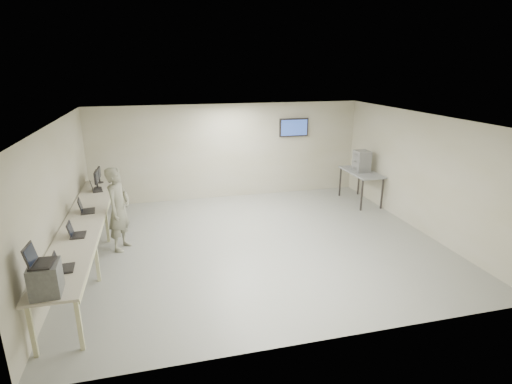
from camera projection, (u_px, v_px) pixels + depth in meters
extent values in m
cube|color=#9B9B9B|center=(258.00, 243.00, 9.07)|extent=(8.00, 7.00, 0.01)
cube|color=white|center=(258.00, 119.00, 8.22)|extent=(8.00, 7.00, 0.01)
cube|color=beige|center=(229.00, 151.00, 11.88)|extent=(8.00, 0.01, 2.80)
cube|color=beige|center=(323.00, 255.00, 5.41)|extent=(8.00, 0.01, 2.80)
cube|color=beige|center=(58.00, 198.00, 7.71)|extent=(0.01, 7.00, 2.80)
cube|color=beige|center=(419.00, 172.00, 9.57)|extent=(0.01, 7.00, 2.80)
cube|color=#322E2D|center=(293.00, 127.00, 12.12)|extent=(0.15, 0.04, 0.15)
cube|color=black|center=(294.00, 127.00, 12.09)|extent=(0.90, 0.06, 0.55)
cube|color=#294496|center=(294.00, 128.00, 12.06)|extent=(0.82, 0.01, 0.47)
cube|color=beige|center=(84.00, 221.00, 7.96)|extent=(0.75, 6.00, 0.04)
cube|color=beige|center=(104.00, 221.00, 8.06)|extent=(0.02, 6.00, 0.06)
cube|color=beige|center=(32.00, 330.00, 5.39)|extent=(0.06, 0.06, 0.86)
cube|color=beige|center=(79.00, 324.00, 5.53)|extent=(0.06, 0.06, 0.86)
cube|color=beige|center=(62.00, 264.00, 7.20)|extent=(0.06, 0.06, 0.86)
cube|color=beige|center=(97.00, 260.00, 7.34)|extent=(0.06, 0.06, 0.86)
cube|color=beige|center=(78.00, 227.00, 8.86)|extent=(0.06, 0.06, 0.86)
cube|color=beige|center=(107.00, 224.00, 9.00)|extent=(0.06, 0.06, 0.86)
cube|color=beige|center=(91.00, 199.00, 10.66)|extent=(0.06, 0.06, 0.86)
cube|color=beige|center=(114.00, 198.00, 10.80)|extent=(0.06, 0.06, 0.86)
cube|color=slate|center=(46.00, 279.00, 5.34)|extent=(0.40, 0.45, 0.44)
cube|color=black|center=(43.00, 263.00, 5.26)|extent=(0.29, 0.38, 0.02)
cube|color=black|center=(30.00, 255.00, 5.19)|extent=(0.09, 0.35, 0.26)
cube|color=black|center=(31.00, 254.00, 5.19)|extent=(0.07, 0.31, 0.22)
cube|color=black|center=(65.00, 269.00, 6.04)|extent=(0.26, 0.35, 0.02)
cube|color=black|center=(55.00, 262.00, 5.98)|extent=(0.09, 0.32, 0.24)
cube|color=black|center=(56.00, 262.00, 5.98)|extent=(0.06, 0.28, 0.20)
cube|color=black|center=(78.00, 235.00, 7.23)|extent=(0.26, 0.35, 0.02)
cube|color=black|center=(70.00, 229.00, 7.16)|extent=(0.07, 0.32, 0.24)
cube|color=black|center=(71.00, 229.00, 7.16)|extent=(0.05, 0.29, 0.20)
cube|color=black|center=(88.00, 211.00, 8.42)|extent=(0.31, 0.41, 0.02)
cube|color=black|center=(80.00, 205.00, 8.34)|extent=(0.11, 0.36, 0.27)
cube|color=black|center=(81.00, 205.00, 8.35)|extent=(0.09, 0.32, 0.23)
cube|color=black|center=(97.00, 191.00, 9.81)|extent=(0.30, 0.37, 0.02)
cube|color=black|center=(92.00, 186.00, 9.74)|extent=(0.12, 0.31, 0.23)
cube|color=black|center=(92.00, 186.00, 9.74)|extent=(0.10, 0.27, 0.19)
cylinder|color=black|center=(98.00, 188.00, 10.04)|extent=(0.20, 0.20, 0.01)
cube|color=black|center=(97.00, 184.00, 10.01)|extent=(0.04, 0.03, 0.16)
cube|color=black|center=(96.00, 177.00, 9.95)|extent=(0.05, 0.45, 0.30)
cube|color=black|center=(97.00, 177.00, 9.96)|extent=(0.00, 0.41, 0.26)
cylinder|color=black|center=(100.00, 182.00, 10.49)|extent=(0.18, 0.18, 0.01)
cube|color=black|center=(100.00, 180.00, 10.47)|extent=(0.04, 0.03, 0.15)
cube|color=black|center=(99.00, 173.00, 10.42)|extent=(0.05, 0.41, 0.27)
cube|color=black|center=(100.00, 173.00, 10.42)|extent=(0.00, 0.37, 0.23)
imported|color=gray|center=(119.00, 209.00, 8.51)|extent=(0.67, 0.79, 1.84)
cube|color=gray|center=(361.00, 172.00, 11.50)|extent=(0.72, 1.55, 0.04)
cube|color=#322E2D|center=(362.00, 195.00, 10.95)|extent=(0.04, 0.04, 0.89)
cube|color=#322E2D|center=(340.00, 182.00, 12.19)|extent=(0.04, 0.04, 0.89)
cube|color=#322E2D|center=(382.00, 194.00, 11.09)|extent=(0.04, 0.04, 0.89)
cube|color=#322E2D|center=(359.00, 181.00, 12.34)|extent=(0.04, 0.04, 0.89)
cube|color=gray|center=(361.00, 168.00, 11.46)|extent=(0.39, 0.43, 0.20)
cube|color=gray|center=(362.00, 161.00, 11.40)|extent=(0.39, 0.43, 0.20)
cube|color=gray|center=(362.00, 154.00, 11.34)|extent=(0.39, 0.43, 0.20)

